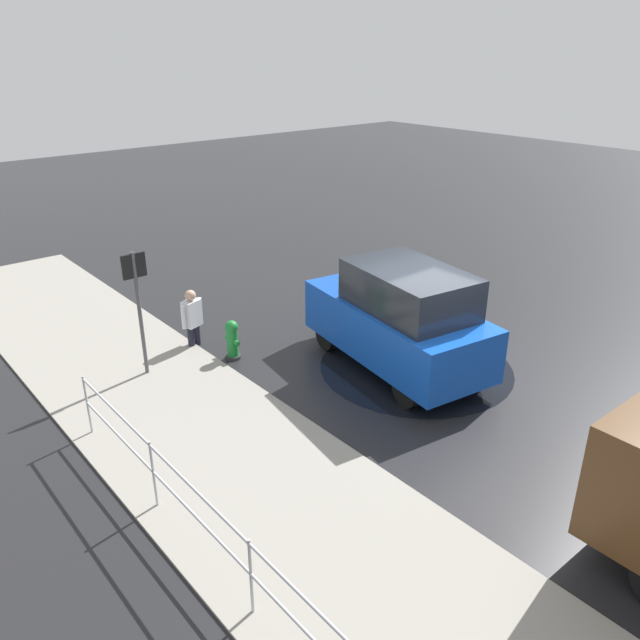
# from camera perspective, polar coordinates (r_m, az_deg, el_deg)

# --- Properties ---
(ground_plane) EXTENTS (60.00, 60.00, 0.00)m
(ground_plane) POSITION_cam_1_polar(r_m,az_deg,el_deg) (11.70, 10.52, -5.63)
(ground_plane) COLOR black
(kerb_strip) EXTENTS (24.00, 3.20, 0.04)m
(kerb_strip) POSITION_cam_1_polar(r_m,az_deg,el_deg) (9.30, -6.87, -13.87)
(kerb_strip) COLOR gray
(kerb_strip) RESTS_ON ground
(moving_hatchback) EXTENTS (4.12, 2.28, 2.06)m
(moving_hatchback) POSITION_cam_1_polar(r_m,az_deg,el_deg) (11.68, 7.29, 0.16)
(moving_hatchback) COLOR blue
(moving_hatchback) RESTS_ON ground
(fire_hydrant) EXTENTS (0.42, 0.31, 0.80)m
(fire_hydrant) POSITION_cam_1_polar(r_m,az_deg,el_deg) (12.31, -8.03, -1.79)
(fire_hydrant) COLOR #197A2D
(fire_hydrant) RESTS_ON ground
(pedestrian) EXTENTS (0.34, 0.55, 1.22)m
(pedestrian) POSITION_cam_1_polar(r_m,az_deg,el_deg) (12.84, -11.61, 0.44)
(pedestrian) COLOR silver
(pedestrian) RESTS_ON ground
(metal_railing) EXTENTS (9.02, 0.04, 1.05)m
(metal_railing) POSITION_cam_1_polar(r_m,az_deg,el_deg) (7.03, -6.40, -21.24)
(metal_railing) COLOR #B7BABF
(metal_railing) RESTS_ON ground
(sign_post) EXTENTS (0.07, 0.44, 2.40)m
(sign_post) POSITION_cam_1_polar(r_m,az_deg,el_deg) (11.58, -16.33, 2.09)
(sign_post) COLOR #4C4C51
(sign_post) RESTS_ON ground
(puddle_patch) EXTENTS (3.68, 3.68, 0.01)m
(puddle_patch) POSITION_cam_1_polar(r_m,az_deg,el_deg) (12.17, 8.74, -4.25)
(puddle_patch) COLOR black
(puddle_patch) RESTS_ON ground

